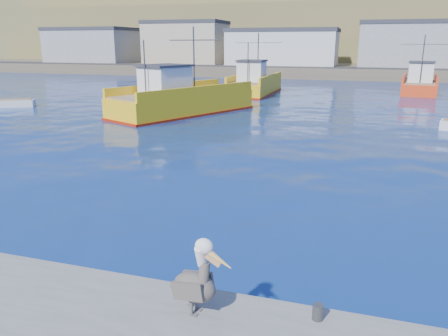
% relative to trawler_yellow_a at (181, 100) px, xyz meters
% --- Properties ---
extents(ground, '(260.00, 260.00, 0.00)m').
position_rel_trawler_yellow_a_xyz_m(ground, '(9.84, -20.83, -1.09)').
color(ground, '#071D58').
rests_on(ground, ground).
extents(dock_bollards, '(36.20, 0.20, 0.30)m').
position_rel_trawler_yellow_a_xyz_m(dock_bollards, '(10.44, -24.23, -0.44)').
color(dock_bollards, '#4C4C4C').
rests_on(dock_bollards, dock).
extents(far_shore, '(200.00, 81.00, 24.00)m').
position_rel_trawler_yellow_a_xyz_m(far_shore, '(9.85, 88.38, 7.89)').
color(far_shore, brown).
rests_on(far_shore, ground).
extents(trawler_yellow_a, '(8.88, 12.76, 6.63)m').
position_rel_trawler_yellow_a_xyz_m(trawler_yellow_a, '(0.00, 0.00, 0.00)').
color(trawler_yellow_a, yellow).
rests_on(trawler_yellow_a, ground).
extents(trawler_yellow_b, '(5.11, 10.82, 6.45)m').
position_rel_trawler_yellow_a_xyz_m(trawler_yellow_b, '(2.21, 15.23, -0.08)').
color(trawler_yellow_b, yellow).
rests_on(trawler_yellow_b, ground).
extents(boat_orange, '(4.80, 9.51, 6.19)m').
position_rel_trawler_yellow_a_xyz_m(boat_orange, '(19.33, 21.48, -0.02)').
color(boat_orange, '#EA3D15').
rests_on(boat_orange, ground).
extents(skiff_left, '(3.78, 2.84, 0.79)m').
position_rel_trawler_yellow_a_xyz_m(skiff_left, '(-15.57, -0.61, -0.84)').
color(skiff_left, silver).
rests_on(skiff_left, ground).
extents(pelican, '(1.25, 0.59, 1.54)m').
position_rel_trawler_yellow_a_xyz_m(pelican, '(10.67, -24.69, 0.07)').
color(pelican, '#595451').
rests_on(pelican, dock).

